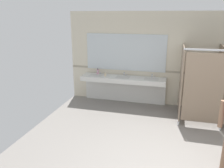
% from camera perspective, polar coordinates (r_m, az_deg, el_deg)
% --- Properties ---
extents(wall_back, '(7.42, 0.12, 2.80)m').
position_cam_1_polar(wall_back, '(7.15, 18.77, 5.45)').
color(wall_back, beige).
rests_on(wall_back, ground_plane).
extents(wall_back_tile_band, '(7.42, 0.01, 0.06)m').
position_cam_1_polar(wall_back_tile_band, '(7.16, 18.53, 2.60)').
color(wall_back_tile_band, '#9E937F').
rests_on(wall_back_tile_band, wall_back).
extents(vanity_counter, '(2.59, 0.56, 0.98)m').
position_cam_1_polar(vanity_counter, '(7.20, 2.86, 0.13)').
color(vanity_counter, silver).
rests_on(vanity_counter, ground_plane).
extents(mirror_panel, '(2.49, 0.02, 1.12)m').
position_cam_1_polar(mirror_panel, '(7.18, 3.31, 7.80)').
color(mirror_panel, silver).
rests_on(mirror_panel, wall_back).
extents(bathroom_stalls, '(2.03, 1.41, 1.96)m').
position_cam_1_polar(bathroom_stalls, '(6.38, 25.61, -0.10)').
color(bathroom_stalls, '#84705B').
rests_on(bathroom_stalls, ground_plane).
extents(soap_dispenser, '(0.07, 0.07, 0.18)m').
position_cam_1_polar(soap_dispenser, '(7.42, -3.54, 3.08)').
color(soap_dispenser, '#D899B2').
rests_on(soap_dispenser, vanity_counter).
extents(paper_cup, '(0.07, 0.07, 0.10)m').
position_cam_1_polar(paper_cup, '(7.13, -1.69, 2.32)').
color(paper_cup, beige).
rests_on(paper_cup, vanity_counter).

